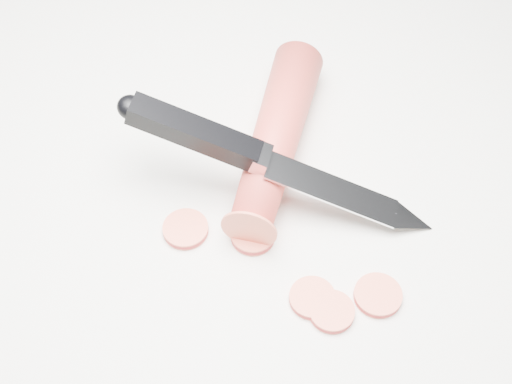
{
  "coord_description": "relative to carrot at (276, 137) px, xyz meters",
  "views": [
    {
      "loc": [
        -0.04,
        -0.32,
        0.45
      ],
      "look_at": [
        -0.02,
        -0.01,
        0.02
      ],
      "focal_mm": 50.0,
      "sensor_mm": 36.0,
      "label": 1
    }
  ],
  "objects": [
    {
      "name": "carrot_slice_2",
      "position": [
        -0.02,
        -0.08,
        -0.02
      ],
      "size": [
        0.03,
        0.03,
        0.01
      ],
      "primitive_type": "cylinder",
      "color": "#EF5D41",
      "rests_on": "ground"
    },
    {
      "name": "ground",
      "position": [
        -0.0,
        -0.04,
        -0.02
      ],
      "size": [
        2.4,
        2.4,
        0.0
      ],
      "primitive_type": "plane",
      "color": "white",
      "rests_on": "ground"
    },
    {
      "name": "carrot_slice_3",
      "position": [
        0.06,
        -0.13,
        -0.02
      ],
      "size": [
        0.03,
        0.03,
        0.01
      ],
      "primitive_type": "cylinder",
      "color": "#EF5D41",
      "rests_on": "ground"
    },
    {
      "name": "kitchen_knife",
      "position": [
        -0.0,
        -0.04,
        0.02
      ],
      "size": [
        0.24,
        0.1,
        0.08
      ],
      "primitive_type": null,
      "color": "silver",
      "rests_on": "ground"
    },
    {
      "name": "carrot",
      "position": [
        0.0,
        0.0,
        0.0
      ],
      "size": [
        0.09,
        0.18,
        0.04
      ],
      "primitive_type": "cylinder",
      "rotation": [
        1.57,
        0.0,
        -0.32
      ],
      "color": "red",
      "rests_on": "ground"
    },
    {
      "name": "carrot_slice_4",
      "position": [
        -0.07,
        -0.07,
        -0.02
      ],
      "size": [
        0.03,
        0.03,
        0.01
      ],
      "primitive_type": "cylinder",
      "color": "#EF5D41",
      "rests_on": "ground"
    },
    {
      "name": "carrot_slice_1",
      "position": [
        0.01,
        -0.13,
        -0.02
      ],
      "size": [
        0.03,
        0.03,
        0.01
      ],
      "primitive_type": "cylinder",
      "color": "#EF5D41",
      "rests_on": "ground"
    },
    {
      "name": "carrot_slice_0",
      "position": [
        0.02,
        -0.14,
        -0.02
      ],
      "size": [
        0.03,
        0.03,
        0.01
      ],
      "primitive_type": "cylinder",
      "color": "#EF5D41",
      "rests_on": "ground"
    }
  ]
}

